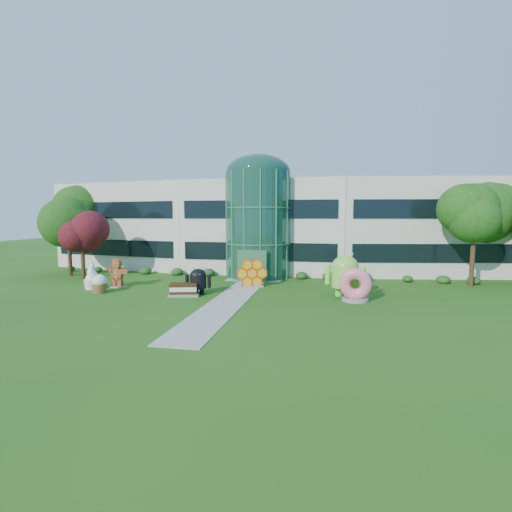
% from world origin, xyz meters
% --- Properties ---
extents(ground, '(140.00, 140.00, 0.00)m').
position_xyz_m(ground, '(0.00, 0.00, 0.00)').
color(ground, '#215114').
rests_on(ground, ground).
extents(building, '(46.00, 15.00, 9.30)m').
position_xyz_m(building, '(0.00, 18.00, 4.65)').
color(building, beige).
rests_on(building, ground).
extents(atrium, '(6.00, 6.00, 9.80)m').
position_xyz_m(atrium, '(0.00, 12.00, 4.90)').
color(atrium, '#194738').
rests_on(atrium, ground).
extents(walkway, '(2.40, 20.00, 0.04)m').
position_xyz_m(walkway, '(0.00, 2.00, 0.02)').
color(walkway, '#9E9E93').
rests_on(walkway, ground).
extents(tree_red, '(4.00, 4.00, 6.00)m').
position_xyz_m(tree_red, '(-15.50, 7.50, 3.00)').
color(tree_red, '#3F0C14').
rests_on(tree_red, ground).
extents(trees_backdrop, '(52.00, 8.00, 8.40)m').
position_xyz_m(trees_backdrop, '(0.00, 13.00, 4.20)').
color(trees_backdrop, '#1B4210').
rests_on(trees_backdrop, ground).
extents(android_green, '(3.58, 2.96, 3.48)m').
position_xyz_m(android_green, '(7.73, 4.22, 1.74)').
color(android_green, '#7BD845').
rests_on(android_green, ground).
extents(android_black, '(2.16, 1.65, 2.22)m').
position_xyz_m(android_black, '(-2.82, 3.04, 1.11)').
color(android_black, black).
rests_on(android_black, ground).
extents(donut, '(2.31, 1.31, 2.29)m').
position_xyz_m(donut, '(8.37, 2.94, 1.15)').
color(donut, '#E65771').
rests_on(donut, ground).
extents(gingerbread, '(2.74, 1.61, 2.38)m').
position_xyz_m(gingerbread, '(-10.21, 4.42, 1.19)').
color(gingerbread, brown).
rests_on(gingerbread, ground).
extents(ice_cream_sandwich, '(2.30, 1.52, 0.94)m').
position_xyz_m(ice_cream_sandwich, '(-3.61, 2.20, 0.47)').
color(ice_cream_sandwich, black).
rests_on(ice_cream_sandwich, ground).
extents(honeycomb, '(2.79, 1.77, 2.06)m').
position_xyz_m(honeycomb, '(0.50, 6.57, 1.03)').
color(honeycomb, '#FFA819').
rests_on(honeycomb, ground).
extents(froyo, '(1.78, 1.78, 2.30)m').
position_xyz_m(froyo, '(-11.73, 3.35, 1.15)').
color(froyo, white).
rests_on(froyo, ground).
extents(cupcake, '(1.52, 1.52, 1.41)m').
position_xyz_m(cupcake, '(-10.24, 2.07, 0.70)').
color(cupcake, white).
rests_on(cupcake, ground).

